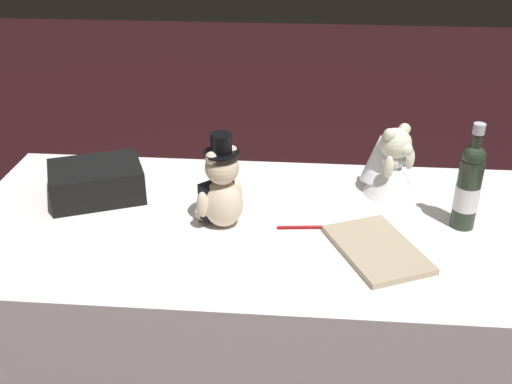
{
  "coord_description": "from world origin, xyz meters",
  "views": [
    {
      "loc": [
        0.13,
        -1.54,
        1.66
      ],
      "look_at": [
        0.0,
        0.0,
        0.84
      ],
      "focal_mm": 42.68,
      "sensor_mm": 36.0,
      "label": 1
    }
  ],
  "objects_px": {
    "gift_case_black": "(96,182)",
    "champagne_bottle": "(469,185)",
    "guestbook": "(377,249)",
    "teddy_bear_groom": "(221,190)",
    "teddy_bear_bride": "(389,164)",
    "signing_pen": "(302,227)"
  },
  "relations": [
    {
      "from": "guestbook",
      "to": "champagne_bottle",
      "type": "bearing_deg",
      "value": 7.59
    },
    {
      "from": "teddy_bear_groom",
      "to": "guestbook",
      "type": "bearing_deg",
      "value": -14.37
    },
    {
      "from": "champagne_bottle",
      "to": "gift_case_black",
      "type": "xyz_separation_m",
      "value": [
        -1.11,
        0.09,
        -0.08
      ]
    },
    {
      "from": "teddy_bear_bride",
      "to": "champagne_bottle",
      "type": "distance_m",
      "value": 0.28
    },
    {
      "from": "teddy_bear_groom",
      "to": "champagne_bottle",
      "type": "xyz_separation_m",
      "value": [
        0.7,
        0.05,
        0.02
      ]
    },
    {
      "from": "teddy_bear_groom",
      "to": "guestbook",
      "type": "distance_m",
      "value": 0.47
    },
    {
      "from": "gift_case_black",
      "to": "champagne_bottle",
      "type": "bearing_deg",
      "value": -4.47
    },
    {
      "from": "teddy_bear_groom",
      "to": "champagne_bottle",
      "type": "bearing_deg",
      "value": 3.83
    },
    {
      "from": "teddy_bear_bride",
      "to": "champagne_bottle",
      "type": "height_order",
      "value": "champagne_bottle"
    },
    {
      "from": "teddy_bear_groom",
      "to": "guestbook",
      "type": "relative_size",
      "value": 0.96
    },
    {
      "from": "guestbook",
      "to": "teddy_bear_groom",
      "type": "bearing_deg",
      "value": 141.5
    },
    {
      "from": "champagne_bottle",
      "to": "guestbook",
      "type": "relative_size",
      "value": 1.07
    },
    {
      "from": "gift_case_black",
      "to": "guestbook",
      "type": "relative_size",
      "value": 1.13
    },
    {
      "from": "teddy_bear_groom",
      "to": "gift_case_black",
      "type": "height_order",
      "value": "teddy_bear_groom"
    },
    {
      "from": "teddy_bear_groom",
      "to": "gift_case_black",
      "type": "relative_size",
      "value": 0.85
    },
    {
      "from": "teddy_bear_bride",
      "to": "signing_pen",
      "type": "bearing_deg",
      "value": -136.05
    },
    {
      "from": "champagne_bottle",
      "to": "guestbook",
      "type": "distance_m",
      "value": 0.33
    },
    {
      "from": "champagne_bottle",
      "to": "gift_case_black",
      "type": "height_order",
      "value": "champagne_bottle"
    },
    {
      "from": "gift_case_black",
      "to": "guestbook",
      "type": "bearing_deg",
      "value": -16.11
    },
    {
      "from": "teddy_bear_groom",
      "to": "teddy_bear_bride",
      "type": "distance_m",
      "value": 0.56
    },
    {
      "from": "signing_pen",
      "to": "gift_case_black",
      "type": "distance_m",
      "value": 0.67
    },
    {
      "from": "champagne_bottle",
      "to": "signing_pen",
      "type": "relative_size",
      "value": 2.21
    }
  ]
}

